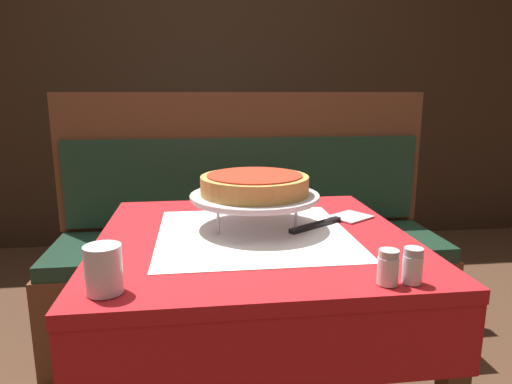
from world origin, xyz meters
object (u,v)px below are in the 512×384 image
condiment_caddy (222,145)px  water_glass_near (104,269)px  pepper_shaker (413,266)px  napkin_holder (265,188)px  deep_dish_pizza (255,184)px  dining_table_front (254,272)px  booth_bench (250,268)px  pizza_server (333,221)px  salt_shaker (388,267)px  dining_table_rear (205,169)px  pizza_pan_stand (255,197)px

condiment_caddy → water_glass_near: bearing=-99.2°
pepper_shaker → napkin_holder: size_ratio=0.71×
water_glass_near → deep_dish_pizza: bearing=49.3°
water_glass_near → dining_table_front: bearing=45.4°
booth_bench → deep_dish_pizza: (-0.06, -0.70, 0.53)m
pizza_server → salt_shaker: salt_shaker is taller
pepper_shaker → deep_dish_pizza: bearing=122.0°
pepper_shaker → condiment_caddy: size_ratio=0.48×
dining_table_front → water_glass_near: water_glass_near is taller
dining_table_front → booth_bench: booth_bench is taller
dining_table_rear → napkin_holder: bearing=-82.1°
booth_bench → napkin_holder: size_ratio=16.82×
pizza_pan_stand → pizza_server: pizza_pan_stand is taller
napkin_holder → water_glass_near: bearing=-120.5°
deep_dish_pizza → water_glass_near: size_ratio=3.22×
pizza_server → napkin_holder: (-0.16, 0.28, 0.04)m
pepper_shaker → pizza_pan_stand: bearing=122.0°
dining_table_rear → dining_table_front: bearing=-86.6°
water_glass_near → pepper_shaker: water_glass_near is taller
napkin_holder → condiment_caddy: size_ratio=0.68×
pizza_pan_stand → deep_dish_pizza: size_ratio=1.20×
pepper_shaker → condiment_caddy: (-0.26, 2.07, 0.01)m
pizza_server → pepper_shaker: (0.03, -0.43, 0.03)m
dining_table_rear → pepper_shaker: 2.06m
dining_table_front → pepper_shaker: pepper_shaker is taller
salt_shaker → booth_bench: bearing=97.4°
condiment_caddy → dining_table_rear: bearing=-156.3°
booth_bench → salt_shaker: (0.15, -1.11, 0.44)m
pizza_pan_stand → water_glass_near: 0.51m
deep_dish_pizza → napkin_holder: (0.07, 0.30, -0.08)m
dining_table_front → pizza_pan_stand: bearing=80.9°
booth_bench → pizza_server: (0.17, -0.68, 0.41)m
dining_table_front → pizza_pan_stand: size_ratio=2.29×
deep_dish_pizza → condiment_caddy: (-0.00, 1.65, -0.08)m
pepper_shaker → dining_table_rear: bearing=100.3°
deep_dish_pizza → water_glass_near: bearing=-130.7°
dining_table_rear → deep_dish_pizza: 1.63m
booth_bench → napkin_holder: booth_bench is taller
pizza_pan_stand → napkin_holder: 0.31m
dining_table_front → booth_bench: bearing=84.5°
booth_bench → water_glass_near: 1.24m
salt_shaker → pepper_shaker: 0.05m
dining_table_rear → booth_bench: 0.97m
pizza_pan_stand → pepper_shaker: size_ratio=4.97×
pizza_pan_stand → water_glass_near: pizza_pan_stand is taller
salt_shaker → condiment_caddy: size_ratio=0.47×
deep_dish_pizza → pepper_shaker: (0.26, -0.41, -0.09)m
dining_table_front → dining_table_rear: (-0.10, 1.67, 0.01)m
dining_table_rear → pizza_pan_stand: bearing=-86.2°
deep_dish_pizza → pizza_server: bearing=3.9°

